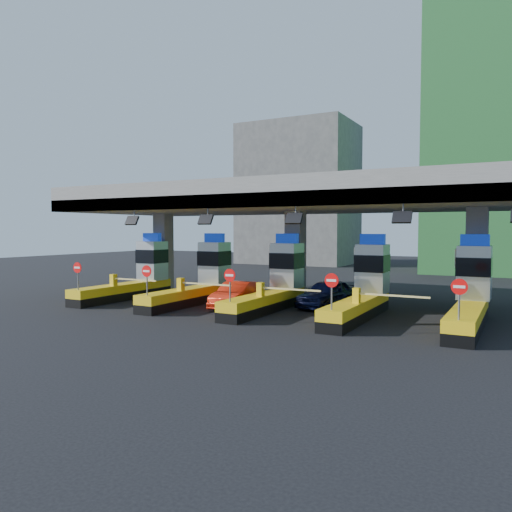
% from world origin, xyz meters
% --- Properties ---
extents(ground, '(120.00, 120.00, 0.00)m').
position_xyz_m(ground, '(0.00, 0.00, 0.00)').
color(ground, black).
rests_on(ground, ground).
extents(toll_canopy, '(28.00, 12.09, 7.00)m').
position_xyz_m(toll_canopy, '(0.00, 2.87, 6.13)').
color(toll_canopy, slate).
rests_on(toll_canopy, ground).
extents(toll_lane_far_left, '(4.43, 8.00, 4.16)m').
position_xyz_m(toll_lane_far_left, '(-10.00, 0.28, 1.40)').
color(toll_lane_far_left, black).
rests_on(toll_lane_far_left, ground).
extents(toll_lane_left, '(4.43, 8.00, 4.16)m').
position_xyz_m(toll_lane_left, '(-5.00, 0.28, 1.40)').
color(toll_lane_left, black).
rests_on(toll_lane_left, ground).
extents(toll_lane_center, '(4.43, 8.00, 4.16)m').
position_xyz_m(toll_lane_center, '(0.00, 0.28, 1.40)').
color(toll_lane_center, black).
rests_on(toll_lane_center, ground).
extents(toll_lane_right, '(4.43, 8.00, 4.16)m').
position_xyz_m(toll_lane_right, '(5.00, 0.28, 1.40)').
color(toll_lane_right, black).
rests_on(toll_lane_right, ground).
extents(toll_lane_far_right, '(4.43, 8.00, 4.16)m').
position_xyz_m(toll_lane_far_right, '(10.00, 0.28, 1.40)').
color(toll_lane_far_right, black).
rests_on(toll_lane_far_right, ground).
extents(bg_building_concrete, '(14.00, 10.00, 18.00)m').
position_xyz_m(bg_building_concrete, '(-14.00, 36.00, 9.00)').
color(bg_building_concrete, '#4C4C49').
rests_on(bg_building_concrete, ground).
extents(van, '(2.60, 4.84, 1.57)m').
position_xyz_m(van, '(2.40, 1.98, 0.78)').
color(van, black).
rests_on(van, ground).
extents(red_car, '(1.99, 4.56, 1.46)m').
position_xyz_m(red_car, '(-2.01, -0.53, 0.73)').
color(red_car, red).
rests_on(red_car, ground).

